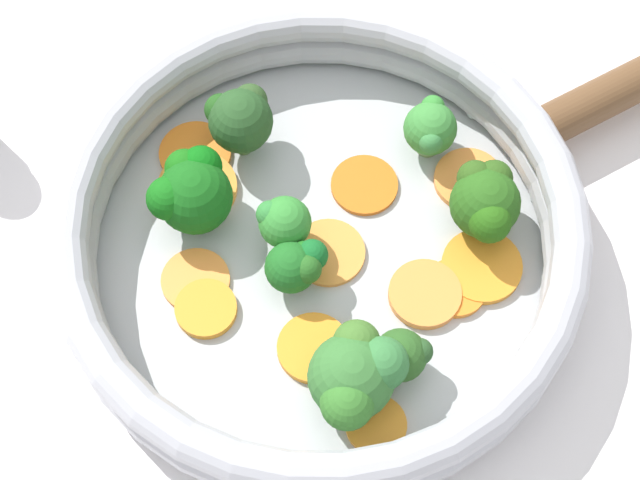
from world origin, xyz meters
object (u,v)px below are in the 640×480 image
Objects in this scene: broccoli_floret_3 at (486,201)px; skillet at (320,256)px; carrot_slice_7 at (314,348)px; carrot_slice_3 at (482,266)px; carrot_slice_4 at (327,258)px; broccoli_floret_0 at (192,190)px; carrot_slice_11 at (376,425)px; broccoli_floret_4 at (356,375)px; carrot_slice_9 at (364,185)px; carrot_slice_10 at (197,187)px; broccoli_floret_7 at (284,217)px; broccoli_floret_6 at (430,129)px; carrot_slice_5 at (425,294)px; carrot_slice_0 at (206,309)px; broccoli_floret_5 at (240,118)px; broccoli_floret_1 at (401,357)px; broccoli_floret_2 at (295,265)px; carrot_slice_8 at (455,290)px; carrot_slice_6 at (469,180)px; carrot_slice_2 at (196,280)px; carrot_slice_1 at (195,153)px.

skillet is at bearing -61.26° from broccoli_floret_3.
carrot_slice_3 is at bearing 134.78° from carrot_slice_7.
broccoli_floret_0 reaches higher than carrot_slice_4.
carrot_slice_11 is 0.04m from broccoli_floret_4.
carrot_slice_9 is (-0.05, 0.01, -0.00)m from carrot_slice_4.
carrot_slice_10 is 1.19× the size of broccoli_floret_7.
broccoli_floret_6 is at bearing -143.77° from carrot_slice_3.
carrot_slice_5 is 0.08m from carrot_slice_9.
broccoli_floret_5 reaches higher than carrot_slice_0.
carrot_slice_11 is 0.04m from broccoli_floret_1.
broccoli_floret_1 and broccoli_floret_2 have the same top height.
carrot_slice_7 reaches higher than carrot_slice_9.
broccoli_floret_0 is 1.33× the size of broccoli_floret_6.
carrot_slice_10 reaches higher than carrot_slice_9.
broccoli_floret_2 reaches higher than carrot_slice_8.
carrot_slice_3 and carrot_slice_8 have the same top height.
carrot_slice_11 is at bearing -13.00° from carrot_slice_8.
carrot_slice_6 is at bearing 136.10° from carrot_slice_0.
carrot_slice_3 is at bearing 110.36° from carrot_slice_2.
broccoli_floret_2 is 0.70× the size of broccoli_floret_3.
carrot_slice_11 is (0.05, 0.12, 0.00)m from carrot_slice_2.
carrot_slice_3 is 0.11m from carrot_slice_7.
broccoli_floret_0 reaches higher than carrot_slice_8.
carrot_slice_7 is 0.04m from broccoli_floret_4.
carrot_slice_11 is at bearing 6.02° from broccoli_floret_6.
carrot_slice_6 is at bearing 156.62° from carrot_slice_7.
skillet is 7.71× the size of carrot_slice_8.
carrot_slice_4 is 0.09m from carrot_slice_10.
carrot_slice_11 is 0.88× the size of broccoli_floret_6.
broccoli_floret_4 is at bearing 13.89° from carrot_slice_9.
broccoli_floret_3 reaches higher than broccoli_floret_2.
skillet is 0.04m from broccoli_floret_7.
carrot_slice_3 is 0.09m from broccoli_floret_6.
broccoli_floret_0 reaches higher than broccoli_floret_7.
carrot_slice_3 is at bearing 100.84° from skillet.
carrot_slice_3 reaches higher than carrot_slice_2.
carrot_slice_8 is at bearing 7.59° from carrot_slice_6.
carrot_slice_9 is at bearing 165.83° from skillet.
broccoli_floret_7 reaches higher than carrot_slice_7.
carrot_slice_0 is 0.74× the size of carrot_slice_10.
carrot_slice_11 is at bearing 44.53° from broccoli_floret_2.
carrot_slice_1 is at bearing -70.50° from broccoli_floret_6.
carrot_slice_0 is 0.11m from broccoli_floret_5.
carrot_slice_2 is 0.78× the size of broccoli_floret_3.
carrot_slice_1 is 0.10m from carrot_slice_9.
carrot_slice_11 is at bearing 49.60° from broccoli_floret_4.
carrot_slice_6 is 1.02× the size of carrot_slice_7.
carrot_slice_5 is 1.03× the size of carrot_slice_9.
carrot_slice_5 is at bearing 103.41° from carrot_slice_2.
carrot_slice_7 reaches higher than carrot_slice_1.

